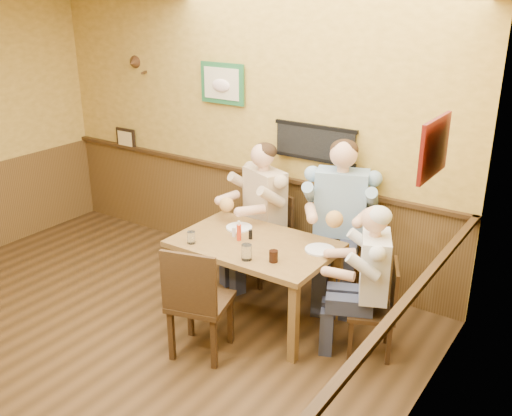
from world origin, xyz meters
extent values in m
plane|color=#32210F|center=(0.00, 0.00, 0.00)|extent=(5.00, 5.00, 0.00)
cube|color=gold|center=(0.00, 2.50, 1.40)|extent=(5.00, 0.02, 2.80)
cube|color=gold|center=(2.50, 0.00, 1.40)|extent=(0.02, 5.00, 2.80)
cube|color=brown|center=(0.00, 2.48, 0.50)|extent=(5.00, 0.02, 1.00)
cube|color=black|center=(0.90, 2.46, 1.45)|extent=(0.88, 0.03, 0.34)
cube|color=#205F34|center=(-0.20, 2.46, 1.92)|extent=(0.54, 0.03, 0.42)
cube|color=black|center=(-1.70, 2.46, 1.12)|extent=(0.30, 0.03, 0.26)
cube|color=#631310|center=(2.46, 1.05, 1.95)|extent=(0.03, 0.48, 0.36)
cube|color=brown|center=(0.85, 1.50, 0.72)|extent=(1.40, 0.90, 0.05)
cube|color=brown|center=(0.21, 1.11, 0.35)|extent=(0.07, 0.07, 0.70)
cube|color=brown|center=(1.49, 1.11, 0.35)|extent=(0.07, 0.07, 0.70)
cube|color=brown|center=(0.21, 1.89, 0.35)|extent=(0.07, 0.07, 0.70)
cube|color=brown|center=(1.49, 1.89, 0.35)|extent=(0.07, 0.07, 0.70)
cylinder|color=white|center=(0.41, 1.18, 0.80)|extent=(0.09, 0.09, 0.11)
cylinder|color=white|center=(0.99, 1.18, 0.82)|extent=(0.11, 0.11, 0.13)
cylinder|color=black|center=(1.20, 1.27, 0.80)|extent=(0.10, 0.10, 0.10)
cylinder|color=red|center=(0.72, 1.46, 0.83)|extent=(0.05, 0.05, 0.17)
cylinder|color=silver|center=(0.63, 1.50, 0.79)|extent=(0.04, 0.04, 0.09)
cylinder|color=black|center=(0.78, 1.54, 0.79)|extent=(0.04, 0.04, 0.08)
cylinder|color=white|center=(0.56, 1.68, 0.76)|extent=(0.31, 0.31, 0.02)
cylinder|color=silver|center=(1.41, 1.67, 0.76)|extent=(0.30, 0.30, 0.02)
camera|label=1|loc=(3.43, -2.27, 2.83)|focal=40.00mm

